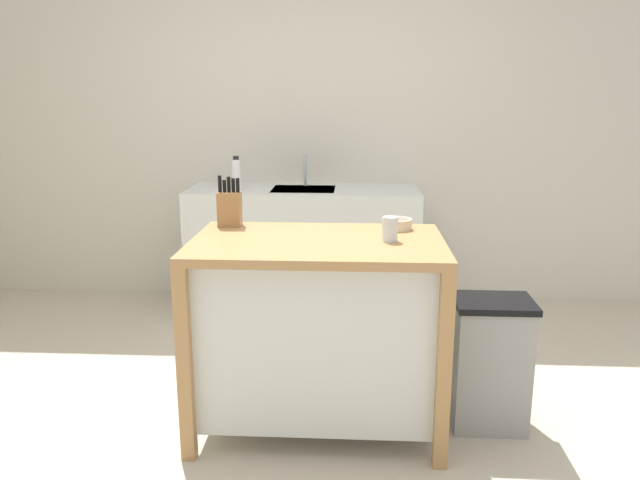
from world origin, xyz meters
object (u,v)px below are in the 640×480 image
trash_bin (490,363)px  kitchen_island (318,323)px  bowl_ceramic_wide (397,224)px  knife_block (230,208)px  sink_faucet (305,170)px  bottle_spray_cleaner (236,174)px  drinking_cup (390,229)px

trash_bin → kitchen_island: bearing=-178.3°
bowl_ceramic_wide → knife_block: bearing=178.2°
sink_faucet → bottle_spray_cleaner: 0.51m
bowl_ceramic_wide → drinking_cup: bearing=-100.4°
bottle_spray_cleaner → kitchen_island: bearing=-67.0°
kitchen_island → sink_faucet: size_ratio=5.19×
knife_block → bottle_spray_cleaner: size_ratio=1.08×
trash_bin → bottle_spray_cleaner: (-1.47, 1.54, 0.68)m
bowl_ceramic_wide → bottle_spray_cleaner: bottle_spray_cleaner is taller
drinking_cup → bottle_spray_cleaner: 1.86m
bowl_ceramic_wide → bottle_spray_cleaner: size_ratio=0.63×
kitchen_island → drinking_cup: bearing=-2.0°
kitchen_island → bottle_spray_cleaner: 1.77m
kitchen_island → trash_bin: kitchen_island is taller
bottle_spray_cleaner → bowl_ceramic_wide: bearing=-52.0°
trash_bin → bottle_spray_cleaner: 2.24m
kitchen_island → drinking_cup: 0.56m
bowl_ceramic_wide → bottle_spray_cleaner: 1.68m
knife_block → drinking_cup: (0.78, -0.28, -0.04)m
knife_block → sink_faucet: bearing=80.3°
bowl_ceramic_wide → sink_faucet: size_ratio=0.66×
knife_block → bowl_ceramic_wide: size_ratio=1.72×
knife_block → drinking_cup: bearing=-19.6°
knife_block → drinking_cup: knife_block is taller
bowl_ceramic_wide → kitchen_island: bearing=-147.1°
kitchen_island → drinking_cup: size_ratio=10.33×
kitchen_island → trash_bin: (0.81, 0.02, -0.19)m
kitchen_island → knife_block: size_ratio=4.55×
kitchen_island → bowl_ceramic_wide: 0.61m
knife_block → bottle_spray_cleaner: bearing=99.3°
bowl_ceramic_wide → trash_bin: bearing=-26.1°
kitchen_island → drinking_cup: (0.32, -0.01, 0.46)m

